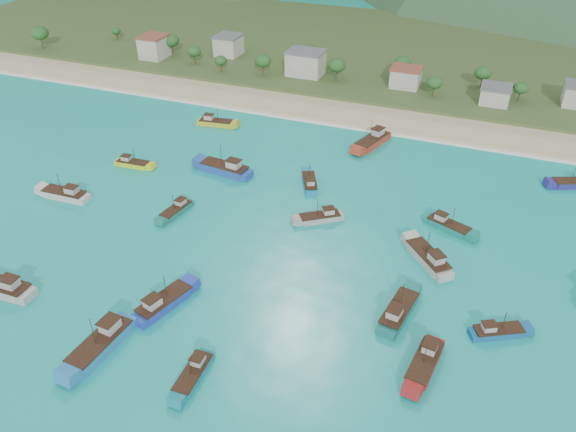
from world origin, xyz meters
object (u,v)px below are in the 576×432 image
(boat_8, at_px, (65,195))
(boat_17, at_px, (497,332))
(boat_1, at_px, (177,211))
(boat_6, at_px, (102,344))
(boat_14, at_px, (310,183))
(boat_25, at_px, (574,184))
(boat_19, at_px, (216,123))
(boat_18, at_px, (321,218))
(boat_16, at_px, (163,303))
(boat_4, at_px, (194,374))
(boat_5, at_px, (133,164))
(boat_22, at_px, (429,259))
(boat_26, at_px, (372,142))
(boat_15, at_px, (398,312))
(boat_9, at_px, (425,363))
(boat_3, at_px, (2,288))
(boat_24, at_px, (225,169))
(boat_2, at_px, (448,226))

(boat_8, bearing_deg, boat_17, -97.23)
(boat_1, bearing_deg, boat_6, 112.24)
(boat_14, bearing_deg, boat_25, -4.08)
(boat_19, bearing_deg, boat_6, 8.21)
(boat_18, bearing_deg, boat_16, 119.48)
(boat_8, distance_m, boat_25, 114.15)
(boat_6, relative_size, boat_14, 1.36)
(boat_1, relative_size, boat_18, 0.99)
(boat_4, height_order, boat_5, boat_4)
(boat_1, height_order, boat_6, boat_6)
(boat_16, bearing_deg, boat_22, 51.98)
(boat_16, xyz_separation_m, boat_19, (-25.68, 68.62, -0.13))
(boat_19, bearing_deg, boat_4, 18.26)
(boat_14, height_order, boat_26, boat_26)
(boat_4, relative_size, boat_25, 0.85)
(boat_1, distance_m, boat_15, 52.04)
(boat_9, bearing_deg, boat_19, -35.63)
(boat_8, xyz_separation_m, boat_16, (38.79, -22.46, 0.03))
(boat_5, height_order, boat_8, boat_8)
(boat_3, xyz_separation_m, boat_6, (24.23, -4.69, 0.06))
(boat_3, bearing_deg, boat_17, -76.45)
(boat_16, relative_size, boat_24, 0.88)
(boat_15, xyz_separation_m, boat_25, (28.53, 56.21, -0.11))
(boat_25, bearing_deg, boat_24, 83.66)
(boat_4, xyz_separation_m, boat_25, (53.70, 79.61, 0.14))
(boat_17, bearing_deg, boat_4, -86.62)
(boat_4, xyz_separation_m, boat_15, (25.17, 23.40, 0.24))
(boat_19, height_order, boat_25, boat_25)
(boat_19, xyz_separation_m, boat_24, (14.69, -23.31, 0.31))
(boat_1, relative_size, boat_8, 0.81)
(boat_9, xyz_separation_m, boat_16, (-43.14, -2.89, 0.08))
(boat_8, height_order, boat_15, boat_15)
(boat_6, bearing_deg, boat_3, -6.37)
(boat_4, bearing_deg, boat_22, -126.54)
(boat_16, distance_m, boat_19, 73.26)
(boat_2, distance_m, boat_4, 59.71)
(boat_3, bearing_deg, boat_4, -97.03)
(boat_2, relative_size, boat_14, 1.06)
(boat_6, relative_size, boat_16, 1.10)
(boat_3, bearing_deg, boat_6, -101.54)
(boat_1, bearing_deg, boat_8, 16.58)
(boat_2, distance_m, boat_19, 72.61)
(boat_2, height_order, boat_14, boat_2)
(boat_18, distance_m, boat_22, 23.93)
(boat_4, relative_size, boat_15, 0.78)
(boat_18, bearing_deg, boat_1, 70.82)
(boat_22, bearing_deg, boat_4, -166.41)
(boat_1, relative_size, boat_17, 1.02)
(boat_4, bearing_deg, boat_1, -58.05)
(boat_4, height_order, boat_26, boat_26)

